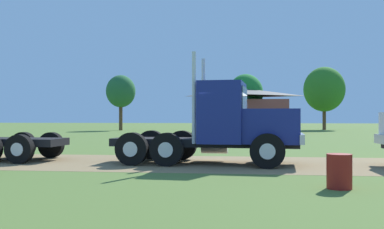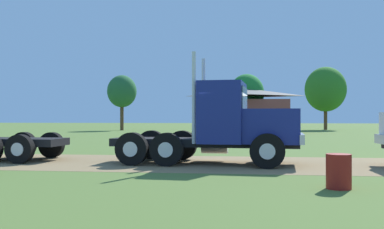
# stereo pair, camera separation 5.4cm
# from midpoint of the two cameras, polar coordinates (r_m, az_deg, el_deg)

# --- Properties ---
(ground_plane) EXTENTS (200.00, 200.00, 0.00)m
(ground_plane) POSITION_cam_midpoint_polar(r_m,az_deg,el_deg) (15.95, 5.99, -6.37)
(ground_plane) COLOR #506A2D
(dirt_track) EXTENTS (120.00, 5.76, 0.01)m
(dirt_track) POSITION_cam_midpoint_polar(r_m,az_deg,el_deg) (15.95, 5.99, -6.36)
(dirt_track) COLOR olive
(dirt_track) RESTS_ON ground_plane
(truck_foreground_white) EXTENTS (6.95, 3.09, 3.92)m
(truck_foreground_white) POSITION_cam_midpoint_polar(r_m,az_deg,el_deg) (15.78, 4.85, -1.51)
(truck_foreground_white) COLOR black
(truck_foreground_white) RESTS_ON ground_plane
(steel_barrel) EXTENTS (0.58, 0.58, 0.82)m
(steel_barrel) POSITION_cam_midpoint_polar(r_m,az_deg,el_deg) (10.93, 18.62, -7.01)
(steel_barrel) COLOR maroon
(steel_barrel) RESTS_ON ground_plane
(shed_building) EXTENTS (9.31, 6.21, 4.69)m
(shed_building) POSITION_cam_midpoint_polar(r_m,az_deg,el_deg) (46.65, 6.96, 0.41)
(shed_building) COLOR brown
(shed_building) RESTS_ON ground_plane
(tree_left) EXTENTS (3.63, 3.63, 6.85)m
(tree_left) POSITION_cam_midpoint_polar(r_m,az_deg,el_deg) (55.23, -9.05, 2.96)
(tree_left) COLOR #513823
(tree_left) RESTS_ON ground_plane
(tree_mid) EXTENTS (3.77, 3.77, 6.32)m
(tree_mid) POSITION_cam_midpoint_polar(r_m,az_deg,el_deg) (48.06, 7.14, 2.74)
(tree_mid) COLOR #513823
(tree_mid) RESTS_ON ground_plane
(tree_right) EXTENTS (5.27, 5.27, 8.14)m
(tree_right) POSITION_cam_midpoint_polar(r_m,az_deg,el_deg) (59.46, 16.95, 3.14)
(tree_right) COLOR #513823
(tree_right) RESTS_ON ground_plane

